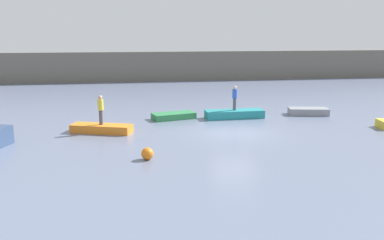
{
  "coord_description": "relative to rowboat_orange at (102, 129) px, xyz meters",
  "views": [
    {
      "loc": [
        -6.03,
        -22.53,
        5.66
      ],
      "look_at": [
        -2.23,
        1.36,
        0.53
      ],
      "focal_mm": 39.39,
      "sensor_mm": 36.0,
      "label": 1
    }
  ],
  "objects": [
    {
      "name": "ground_plane",
      "position": [
        7.45,
        -1.26,
        -0.23
      ],
      "size": [
        120.0,
        120.0,
        0.0
      ],
      "primitive_type": "plane",
      "color": "slate"
    },
    {
      "name": "embankment_wall",
      "position": [
        7.45,
        24.82,
        1.45
      ],
      "size": [
        80.0,
        1.2,
        3.36
      ],
      "primitive_type": "cube",
      "color": "#666056",
      "rests_on": "ground_plane"
    },
    {
      "name": "rowboat_orange",
      "position": [
        0.0,
        0.0,
        0.0
      ],
      "size": [
        3.6,
        2.14,
        0.46
      ],
      "primitive_type": "cube",
      "rotation": [
        0.0,
        0.0,
        -0.34
      ],
      "color": "orange",
      "rests_on": "ground_plane"
    },
    {
      "name": "rowboat_green",
      "position": [
        4.49,
        3.15,
        -0.03
      ],
      "size": [
        2.98,
        1.88,
        0.4
      ],
      "primitive_type": "cube",
      "rotation": [
        0.0,
        0.0,
        0.26
      ],
      "color": "#2D7F47",
      "rests_on": "ground_plane"
    },
    {
      "name": "rowboat_teal",
      "position": [
        8.5,
        2.79,
        0.03
      ],
      "size": [
        3.9,
        1.25,
        0.53
      ],
      "primitive_type": "cube",
      "rotation": [
        0.0,
        0.0,
        0.03
      ],
      "color": "teal",
      "rests_on": "ground_plane"
    },
    {
      "name": "rowboat_grey",
      "position": [
        13.81,
        3.06,
        0.0
      ],
      "size": [
        2.83,
        1.65,
        0.47
      ],
      "primitive_type": "cube",
      "rotation": [
        0.0,
        0.0,
        -0.2
      ],
      "color": "gray",
      "rests_on": "ground_plane"
    },
    {
      "name": "person_yellow_shirt",
      "position": [
        0.0,
        0.0,
        1.17
      ],
      "size": [
        0.32,
        0.32,
        1.67
      ],
      "color": "#4C4C56",
      "rests_on": "rowboat_orange"
    },
    {
      "name": "person_blue_shirt",
      "position": [
        8.5,
        2.79,
        1.2
      ],
      "size": [
        0.32,
        0.32,
        1.62
      ],
      "color": "#4C4C56",
      "rests_on": "rowboat_teal"
    },
    {
      "name": "mooring_buoy",
      "position": [
        2.29,
        -5.59,
        0.05
      ],
      "size": [
        0.55,
        0.55,
        0.55
      ],
      "primitive_type": "sphere",
      "color": "orange",
      "rests_on": "ground_plane"
    }
  ]
}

